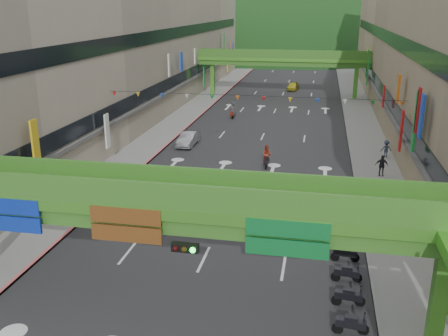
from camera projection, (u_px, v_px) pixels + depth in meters
name	position (u px, v px, depth m)	size (l,w,h in m)	color
road_slab	(272.00, 117.00, 63.54)	(18.00, 140.00, 0.02)	#28282B
sidewalk_left	(188.00, 113.00, 65.52)	(4.00, 140.00, 0.15)	gray
sidewalk_right	(361.00, 120.00, 61.52)	(4.00, 140.00, 0.15)	gray
curb_left	(202.00, 114.00, 65.17)	(0.20, 140.00, 0.18)	#CC5959
curb_right	(345.00, 120.00, 61.86)	(0.20, 140.00, 0.18)	gray
building_row_left	(127.00, 39.00, 64.03)	(12.80, 95.00, 19.00)	#9E937F
building_row_right	(439.00, 43.00, 57.16)	(12.80, 95.00, 19.00)	gray
overpass_near	(187.00, 225.00, 20.14)	(28.00, 12.27, 7.10)	#4C9E2D
overpass_far	(283.00, 62.00, 75.85)	(28.00, 2.20, 7.10)	#4C9E2D
hill_left	(261.00, 47.00, 168.85)	(168.00, 140.00, 112.00)	#1C4419
hill_right	(377.00, 44.00, 180.25)	(208.00, 176.00, 128.00)	#1C4419
bunting_string	(251.00, 98.00, 43.03)	(26.00, 0.36, 0.47)	black
scooter_rider_mid	(267.00, 156.00, 43.65)	(0.84, 1.60, 2.05)	black
scooter_rider_left	(118.00, 195.00, 34.66)	(1.15, 1.57, 2.18)	#95979D
scooter_rider_far	(233.00, 110.00, 62.69)	(0.90, 1.60, 2.06)	maroon
parked_scooter_row	(348.00, 284.00, 24.66)	(1.60, 7.19, 1.08)	black
car_silver	(188.00, 139.00, 50.61)	(1.48, 4.23, 1.39)	#9999A1
car_yellow	(293.00, 86.00, 83.47)	(1.60, 3.97, 1.35)	gold
pedestrian_dark	(381.00, 167.00, 41.22)	(1.04, 0.43, 1.77)	#212228
pedestrian_blue	(386.00, 150.00, 46.33)	(0.74, 0.48, 1.59)	#2D384B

